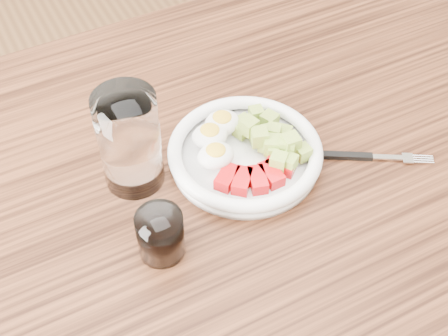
{
  "coord_description": "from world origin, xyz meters",
  "views": [
    {
      "loc": [
        -0.28,
        -0.51,
        1.46
      ],
      "look_at": [
        -0.01,
        0.01,
        0.8
      ],
      "focal_mm": 50.0,
      "sensor_mm": 36.0,
      "label": 1
    }
  ],
  "objects": [
    {
      "name": "fork",
      "position": [
        0.19,
        -0.04,
        0.77
      ],
      "size": [
        0.16,
        0.1,
        0.01
      ],
      "color": "black",
      "rests_on": "dining_table"
    },
    {
      "name": "coffee_glass",
      "position": [
        -0.14,
        -0.06,
        0.8
      ],
      "size": [
        0.06,
        0.06,
        0.07
      ],
      "color": "white",
      "rests_on": "dining_table"
    },
    {
      "name": "water_glass",
      "position": [
        -0.12,
        0.08,
        0.85
      ],
      "size": [
        0.09,
        0.09,
        0.16
      ],
      "primitive_type": "cylinder",
      "color": "white",
      "rests_on": "dining_table"
    },
    {
      "name": "bowl",
      "position": [
        0.04,
        0.03,
        0.79
      ],
      "size": [
        0.23,
        0.23,
        0.06
      ],
      "color": "white",
      "rests_on": "dining_table"
    },
    {
      "name": "dining_table",
      "position": [
        0.0,
        0.0,
        0.67
      ],
      "size": [
        1.5,
        0.9,
        0.77
      ],
      "color": "brown",
      "rests_on": "ground"
    }
  ]
}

